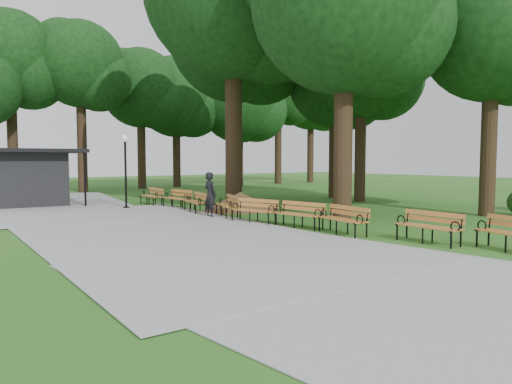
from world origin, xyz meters
TOP-DOWN VIEW (x-y plane):
  - ground at (0.00, 0.00)m, footprint 100.00×100.00m
  - path at (-4.00, 3.00)m, footprint 12.00×38.00m
  - person at (-0.52, 5.22)m, footprint 0.42×0.64m
  - kiosk at (-5.22, 14.30)m, footprint 4.82×4.32m
  - lamp_post at (-1.94, 10.20)m, footprint 0.32×0.32m
  - dirt_mound at (1.88, 6.57)m, footprint 2.97×2.97m
  - bench_0 at (1.66, -5.12)m, footprint 1.03×1.99m
  - bench_1 at (1.09, -3.19)m, footprint 0.69×1.92m
  - bench_2 at (0.41, -0.76)m, footprint 0.88×1.97m
  - bench_3 at (0.26, 1.01)m, footprint 0.93×1.98m
  - bench_4 at (-0.21, 2.84)m, footprint 1.08×2.00m
  - bench_5 at (0.09, 5.01)m, footprint 1.24×2.00m
  - bench_6 at (-0.18, 7.01)m, footprint 1.06×2.00m
  - bench_7 at (0.04, 9.08)m, footprint 0.77×1.94m
  - bench_8 at (-0.28, 11.15)m, footprint 0.73×1.93m
  - lawn_tree_1 at (9.49, 6.18)m, footprint 5.85×5.85m
  - lawn_tree_3 at (8.43, -1.18)m, footprint 5.51×5.51m
  - lawn_tree_4 at (5.44, 12.02)m, footprint 7.56×7.56m
  - lawn_tree_5 at (10.21, 8.77)m, footprint 5.32×5.32m
  - tree_backdrop at (7.42, 23.21)m, footprint 36.49×9.01m

SIDE VIEW (x-z plane):
  - ground at x=0.00m, z-range 0.00..0.00m
  - path at x=-4.00m, z-range 0.00..0.06m
  - dirt_mound at x=1.88m, z-range 0.00..0.81m
  - bench_0 at x=1.66m, z-range 0.00..0.88m
  - bench_1 at x=1.09m, z-range 0.00..0.88m
  - bench_2 at x=0.41m, z-range 0.00..0.88m
  - bench_3 at x=0.26m, z-range 0.00..0.88m
  - bench_4 at x=-0.21m, z-range 0.00..0.88m
  - bench_5 at x=0.09m, z-range 0.00..0.88m
  - bench_6 at x=-0.18m, z-range 0.00..0.88m
  - bench_7 at x=0.04m, z-range 0.00..0.88m
  - bench_8 at x=-0.28m, z-range 0.00..0.88m
  - person at x=-0.52m, z-range 0.00..1.76m
  - kiosk at x=-5.22m, z-range 0.00..2.75m
  - lamp_post at x=-1.94m, z-range 0.72..4.08m
  - lawn_tree_5 at x=10.21m, z-range 2.01..11.45m
  - lawn_tree_3 at x=8.43m, z-range 2.20..12.21m
  - lawn_tree_1 at x=9.49m, z-range 2.18..12.48m
  - tree_backdrop at x=7.42m, z-range 0.00..16.13m
  - lawn_tree_4 at x=5.44m, z-range 2.71..15.82m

